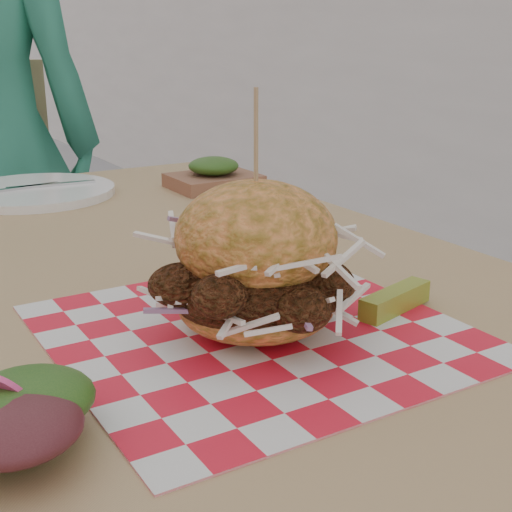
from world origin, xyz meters
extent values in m
cube|color=tan|center=(0.34, 0.10, 0.73)|extent=(0.80, 1.20, 0.04)
cylinder|color=#333338|center=(0.68, 0.64, 0.35)|extent=(0.05, 0.05, 0.71)
cylinder|color=#333338|center=(0.53, 0.84, 0.21)|extent=(0.03, 0.03, 0.43)
cylinder|color=#333338|center=(0.52, 1.20, 0.21)|extent=(0.03, 0.03, 0.43)
cube|color=red|center=(0.37, -0.15, 0.75)|extent=(0.36, 0.36, 0.00)
ellipsoid|color=#EA8A42|center=(0.37, -0.15, 0.78)|extent=(0.14, 0.14, 0.05)
ellipsoid|color=brown|center=(0.37, -0.15, 0.80)|extent=(0.16, 0.15, 0.08)
ellipsoid|color=#EA8A42|center=(0.37, -0.15, 0.84)|extent=(0.15, 0.15, 0.10)
cylinder|color=tan|center=(0.37, -0.15, 0.92)|extent=(0.00, 0.00, 0.11)
cube|color=olive|center=(0.51, -0.18, 0.76)|extent=(0.10, 0.05, 0.02)
ellipsoid|color=#3F1419|center=(0.14, -0.24, 0.76)|extent=(0.08, 0.08, 0.03)
ellipsoid|color=#194614|center=(0.13, -0.22, 0.76)|extent=(0.08, 0.08, 0.03)
ellipsoid|color=#3F1419|center=(0.13, -0.26, 0.76)|extent=(0.08, 0.08, 0.03)
cylinder|color=#DD3D7E|center=(0.13, -0.22, 0.79)|extent=(0.05, 0.05, 0.04)
cylinder|color=white|center=(0.34, 0.54, 0.76)|extent=(0.27, 0.27, 0.01)
cube|color=silver|center=(0.31, 0.54, 0.77)|extent=(0.15, 0.03, 0.00)
cube|color=silver|center=(0.37, 0.54, 0.77)|extent=(0.15, 0.03, 0.00)
cube|color=brown|center=(0.64, 0.44, 0.76)|extent=(0.15, 0.12, 0.02)
ellipsoid|color=#194614|center=(0.64, 0.44, 0.79)|extent=(0.09, 0.09, 0.03)
camera|label=1|loc=(0.05, -0.68, 1.02)|focal=50.00mm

